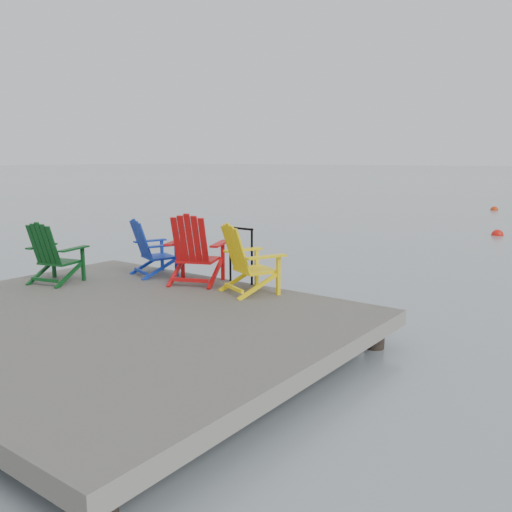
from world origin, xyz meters
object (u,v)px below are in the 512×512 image
Objects in this scene: chair_yellow at (247,259)px; buoy_a at (497,235)px; handrail at (241,250)px; chair_blue at (152,248)px; chair_red at (195,249)px; chair_green at (53,253)px; buoy_b at (494,210)px.

chair_yellow is 12.65m from buoy_a.
handrail is at bearing 160.17° from chair_yellow.
chair_blue is 2.06m from chair_yellow.
chair_yellow is at bearing -22.99° from chair_red.
handrail is at bearing 23.27° from chair_green.
chair_blue is 0.86× the size of chair_red.
buoy_b is (-0.65, 21.89, -1.06)m from chair_red.
chair_yellow reaches higher than chair_blue.
chair_green is 1.03× the size of chair_blue.
handrail is 0.69m from chair_yellow.
buoy_b is (-2.30, 9.28, 0.00)m from buoy_a.
chair_red is 2.93× the size of buoy_a.
chair_yellow is at bearing 10.92° from chair_green.
buoy_b is (-1.20, 21.41, -1.04)m from handrail.
handrail is at bearing -86.80° from buoy_b.
chair_blue is at bearing -156.45° from chair_yellow.
chair_yellow is at bearing -92.76° from buoy_a.
chair_red is at bearing 19.04° from chair_blue.
chair_red reaches higher than chair_yellow.
buoy_a is (0.61, 12.60, -1.02)m from chair_yellow.
chair_red reaches higher than chair_green.
chair_green is at bearing -92.92° from buoy_b.
buoy_b is at bearing 103.93° from buoy_a.
chair_red is at bearing -155.71° from chair_yellow.
chair_red reaches higher than buoy_a.
chair_red is (-0.55, -0.48, 0.02)m from handrail.
chair_red is at bearing -97.47° from buoy_a.
chair_yellow is (2.88, 1.34, 0.02)m from chair_green.
buoy_a is (1.65, 12.61, -1.06)m from chair_red.
buoy_b is (1.18, 23.22, -0.99)m from chair_green.
buoy_a is 1.04× the size of buoy_b.
chair_yellow is 2.70× the size of buoy_a.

